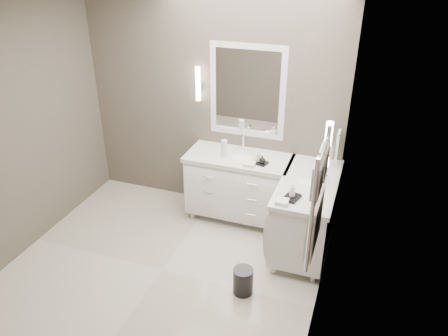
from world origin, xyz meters
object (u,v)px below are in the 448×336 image
(vanity_right, at_px, (306,210))
(towel_ladder, at_px, (316,205))
(waste_bin, at_px, (243,281))
(vanity_back, at_px, (239,183))

(vanity_right, xyz_separation_m, towel_ladder, (0.23, -1.30, 0.91))
(towel_ladder, height_order, waste_bin, towel_ladder)
(vanity_right, relative_size, waste_bin, 4.45)
(vanity_right, height_order, waste_bin, vanity_right)
(towel_ladder, distance_m, waste_bin, 1.46)
(waste_bin, bearing_deg, vanity_right, 65.12)
(vanity_back, xyz_separation_m, towel_ladder, (1.10, -1.63, 0.91))
(vanity_right, distance_m, towel_ladder, 1.60)
(waste_bin, bearing_deg, towel_ladder, -30.53)
(vanity_right, bearing_deg, towel_ladder, -80.16)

